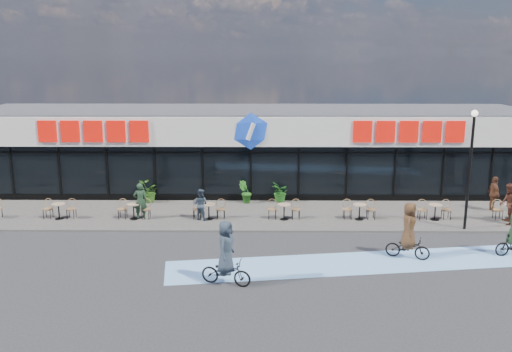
{
  "coord_description": "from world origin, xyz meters",
  "views": [
    {
      "loc": [
        0.48,
        -20.55,
        7.71
      ],
      "look_at": [
        0.29,
        3.5,
        2.21
      ],
      "focal_mm": 38.0,
      "sensor_mm": 36.0,
      "label": 1
    }
  ],
  "objects_px": {
    "pedestrian_a": "(509,204)",
    "potted_plant_mid": "(245,192)",
    "potted_plant_left": "(148,192)",
    "pedestrian_b": "(494,194)",
    "patron_right": "(201,204)",
    "cyclist_a": "(408,236)",
    "patron_left": "(140,201)",
    "lamp_post": "(470,160)",
    "potted_plant_right": "(281,192)"
  },
  "relations": [
    {
      "from": "lamp_post",
      "to": "pedestrian_b",
      "type": "distance_m",
      "value": 4.35
    },
    {
      "from": "potted_plant_right",
      "to": "patron_right",
      "type": "relative_size",
      "value": 0.73
    },
    {
      "from": "pedestrian_b",
      "to": "cyclist_a",
      "type": "height_order",
      "value": "cyclist_a"
    },
    {
      "from": "lamp_post",
      "to": "potted_plant_left",
      "type": "height_order",
      "value": "lamp_post"
    },
    {
      "from": "patron_left",
      "to": "cyclist_a",
      "type": "height_order",
      "value": "cyclist_a"
    },
    {
      "from": "potted_plant_mid",
      "to": "pedestrian_b",
      "type": "bearing_deg",
      "value": -6.17
    },
    {
      "from": "potted_plant_right",
      "to": "pedestrian_b",
      "type": "distance_m",
      "value": 10.49
    },
    {
      "from": "lamp_post",
      "to": "potted_plant_left",
      "type": "relative_size",
      "value": 4.71
    },
    {
      "from": "lamp_post",
      "to": "potted_plant_mid",
      "type": "xyz_separation_m",
      "value": [
        -9.8,
        4.15,
        -2.53
      ]
    },
    {
      "from": "patron_left",
      "to": "pedestrian_b",
      "type": "distance_m",
      "value": 17.09
    },
    {
      "from": "potted_plant_left",
      "to": "cyclist_a",
      "type": "xyz_separation_m",
      "value": [
        11.44,
        -7.49,
        0.23
      ]
    },
    {
      "from": "potted_plant_mid",
      "to": "pedestrian_a",
      "type": "bearing_deg",
      "value": -15.68
    },
    {
      "from": "pedestrian_a",
      "to": "lamp_post",
      "type": "bearing_deg",
      "value": -55.77
    },
    {
      "from": "lamp_post",
      "to": "patron_left",
      "type": "xyz_separation_m",
      "value": [
        -14.61,
        1.39,
        -2.25
      ]
    },
    {
      "from": "patron_left",
      "to": "pedestrian_a",
      "type": "relative_size",
      "value": 0.92
    },
    {
      "from": "lamp_post",
      "to": "pedestrian_a",
      "type": "relative_size",
      "value": 2.79
    },
    {
      "from": "patron_right",
      "to": "pedestrian_a",
      "type": "relative_size",
      "value": 0.78
    },
    {
      "from": "lamp_post",
      "to": "potted_plant_right",
      "type": "bearing_deg",
      "value": 151.54
    },
    {
      "from": "patron_right",
      "to": "cyclist_a",
      "type": "xyz_separation_m",
      "value": [
        8.4,
        -4.56,
        0.05
      ]
    },
    {
      "from": "patron_left",
      "to": "cyclist_a",
      "type": "xyz_separation_m",
      "value": [
        11.23,
        -4.65,
        -0.07
      ]
    },
    {
      "from": "potted_plant_mid",
      "to": "patron_left",
      "type": "distance_m",
      "value": 5.56
    },
    {
      "from": "potted_plant_mid",
      "to": "potted_plant_right",
      "type": "distance_m",
      "value": 1.84
    },
    {
      "from": "potted_plant_mid",
      "to": "cyclist_a",
      "type": "height_order",
      "value": "cyclist_a"
    },
    {
      "from": "potted_plant_left",
      "to": "cyclist_a",
      "type": "bearing_deg",
      "value": -33.21
    },
    {
      "from": "potted_plant_right",
      "to": "patron_right",
      "type": "bearing_deg",
      "value": -141.65
    },
    {
      "from": "potted_plant_left",
      "to": "potted_plant_mid",
      "type": "height_order",
      "value": "potted_plant_mid"
    },
    {
      "from": "lamp_post",
      "to": "patron_right",
      "type": "relative_size",
      "value": 3.57
    },
    {
      "from": "lamp_post",
      "to": "potted_plant_mid",
      "type": "height_order",
      "value": "lamp_post"
    },
    {
      "from": "pedestrian_a",
      "to": "cyclist_a",
      "type": "distance_m",
      "value": 6.91
    },
    {
      "from": "patron_right",
      "to": "potted_plant_left",
      "type": "bearing_deg",
      "value": -23.57
    },
    {
      "from": "potted_plant_left",
      "to": "potted_plant_mid",
      "type": "xyz_separation_m",
      "value": [
        5.03,
        -0.07,
        0.03
      ]
    },
    {
      "from": "lamp_post",
      "to": "potted_plant_mid",
      "type": "bearing_deg",
      "value": 157.04
    },
    {
      "from": "patron_left",
      "to": "pedestrian_b",
      "type": "xyz_separation_m",
      "value": [
        17.03,
        1.45,
        0.0
      ]
    },
    {
      "from": "lamp_post",
      "to": "cyclist_a",
      "type": "bearing_deg",
      "value": -136.06
    },
    {
      "from": "potted_plant_left",
      "to": "pedestrian_b",
      "type": "distance_m",
      "value": 17.3
    },
    {
      "from": "lamp_post",
      "to": "potted_plant_left",
      "type": "bearing_deg",
      "value": 164.1
    },
    {
      "from": "potted_plant_right",
      "to": "pedestrian_b",
      "type": "relative_size",
      "value": 0.63
    },
    {
      "from": "potted_plant_left",
      "to": "patron_left",
      "type": "bearing_deg",
      "value": -85.73
    },
    {
      "from": "lamp_post",
      "to": "pedestrian_a",
      "type": "bearing_deg",
      "value": 19.56
    },
    {
      "from": "patron_right",
      "to": "pedestrian_a",
      "type": "bearing_deg",
      "value": -161.61
    },
    {
      "from": "potted_plant_left",
      "to": "potted_plant_right",
      "type": "xyz_separation_m",
      "value": [
        6.86,
        0.1,
        -0.02
      ]
    },
    {
      "from": "pedestrian_a",
      "to": "potted_plant_mid",
      "type": "bearing_deg",
      "value": -91.01
    },
    {
      "from": "lamp_post",
      "to": "potted_plant_left",
      "type": "distance_m",
      "value": 15.62
    },
    {
      "from": "patron_left",
      "to": "pedestrian_a",
      "type": "xyz_separation_m",
      "value": [
        16.82,
        -0.6,
        0.08
      ]
    },
    {
      "from": "patron_right",
      "to": "cyclist_a",
      "type": "height_order",
      "value": "cyclist_a"
    },
    {
      "from": "patron_right",
      "to": "patron_left",
      "type": "bearing_deg",
      "value": 18.5
    },
    {
      "from": "pedestrian_b",
      "to": "lamp_post",
      "type": "bearing_deg",
      "value": 136.08
    },
    {
      "from": "patron_right",
      "to": "cyclist_a",
      "type": "distance_m",
      "value": 9.56
    },
    {
      "from": "potted_plant_mid",
      "to": "patron_right",
      "type": "distance_m",
      "value": 3.49
    },
    {
      "from": "potted_plant_right",
      "to": "pedestrian_a",
      "type": "relative_size",
      "value": 0.57
    }
  ]
}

